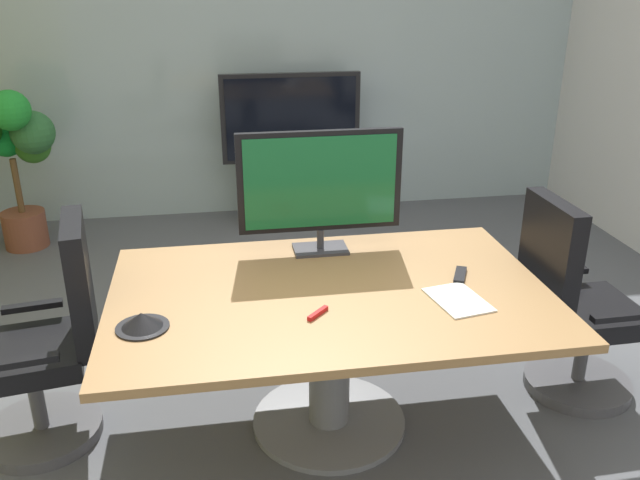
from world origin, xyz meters
TOP-DOWN VIEW (x-y plane):
  - ground_plane at (0.00, 0.00)m, footprint 7.22×7.22m
  - wall_back_glass_partition at (0.00, 3.11)m, footprint 5.77×0.10m
  - conference_table at (-0.00, -0.19)m, footprint 2.01×1.30m
  - office_chair_left at (-1.30, -0.05)m, footprint 0.63×0.61m
  - office_chair_right at (1.29, -0.12)m, footprint 0.60×0.57m
  - tv_monitor at (0.03, 0.28)m, footprint 0.84×0.18m
  - wall_display_unit at (0.19, 2.75)m, footprint 1.20×0.36m
  - potted_plant at (-2.03, 2.47)m, footprint 0.66×0.62m
  - conference_phone at (-0.82, -0.40)m, footprint 0.22×0.22m
  - remote_control at (0.64, -0.15)m, footprint 0.12×0.17m
  - whiteboard_marker at (-0.09, -0.42)m, footprint 0.10×0.11m
  - paper_notepad at (0.55, -0.39)m, footprint 0.26×0.33m

SIDE VIEW (x-z plane):
  - ground_plane at x=0.00m, z-range 0.00..0.00m
  - wall_display_unit at x=0.19m, z-range -0.21..1.10m
  - office_chair_left at x=-1.30m, z-range -0.09..1.00m
  - office_chair_right at x=1.29m, z-range -0.09..1.00m
  - conference_table at x=0.00m, z-range 0.20..0.94m
  - paper_notepad at x=0.55m, z-range 0.74..0.75m
  - remote_control at x=0.64m, z-range 0.74..0.76m
  - whiteboard_marker at x=-0.09m, z-range 0.74..0.76m
  - conference_phone at x=-0.82m, z-range 0.74..0.81m
  - potted_plant at x=-2.03m, z-range 0.18..1.52m
  - tv_monitor at x=0.03m, z-range 0.78..1.42m
  - wall_back_glass_partition at x=0.00m, z-range 0.00..2.79m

